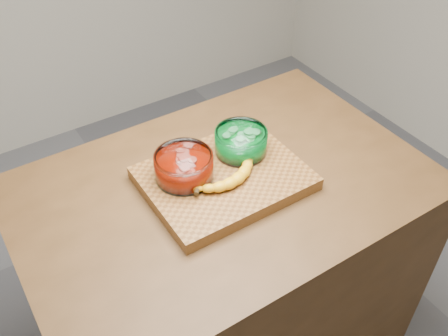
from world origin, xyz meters
TOP-DOWN VIEW (x-y plane):
  - counter at (0.00, 0.00)m, footprint 1.20×0.80m
  - cutting_board at (0.00, 0.00)m, footprint 0.45×0.35m
  - bowl_red at (-0.10, 0.05)m, footprint 0.17×0.17m
  - bowl_green at (0.10, 0.06)m, footprint 0.16×0.16m
  - banana at (-0.01, -0.02)m, footprint 0.26×0.15m

SIDE VIEW (x-z plane):
  - counter at x=0.00m, z-range 0.00..0.90m
  - cutting_board at x=0.00m, z-range 0.90..0.94m
  - banana at x=-0.01m, z-range 0.94..0.98m
  - bowl_green at x=0.10m, z-range 0.94..1.01m
  - bowl_red at x=-0.10m, z-range 0.94..1.02m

